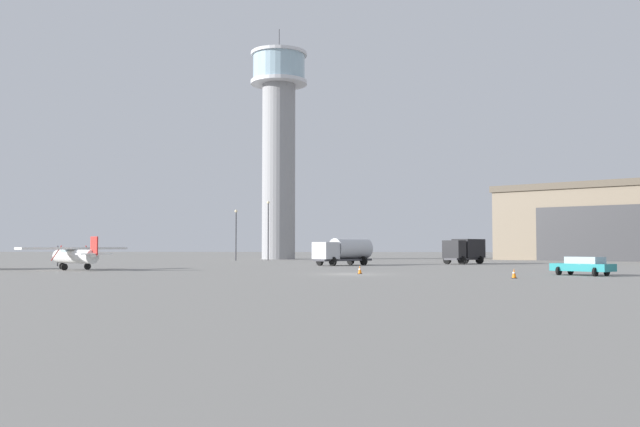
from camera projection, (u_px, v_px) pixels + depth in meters
name	position (u px, v px, depth m)	size (l,w,h in m)	color
ground_plane	(351.00, 274.00, 52.55)	(400.00, 400.00, 0.00)	gray
control_tower	(279.00, 138.00, 113.77)	(9.34, 9.34, 38.36)	gray
hangar	(618.00, 223.00, 107.33)	(39.77, 37.34, 11.62)	#7A6B56
airplane_white	(76.00, 255.00, 61.65)	(7.87, 8.78, 2.98)	white
truck_box_black	(464.00, 250.00, 82.60)	(5.58, 6.11, 3.00)	#38383D
truck_fuel_tanker_silver	(344.00, 250.00, 76.72)	(6.70, 6.69, 3.03)	#38383D
car_teal	(583.00, 265.00, 50.23)	(4.31, 4.32, 1.37)	teal
light_post_east	(236.00, 230.00, 100.92)	(0.44, 0.44, 7.52)	#38383D
light_post_centre	(268.00, 225.00, 104.21)	(0.44, 0.44, 9.03)	#38383D
traffic_cone_near_left	(360.00, 270.00, 52.95)	(0.36, 0.36, 0.65)	black
traffic_cone_near_right	(514.00, 273.00, 45.72)	(0.36, 0.36, 0.66)	black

